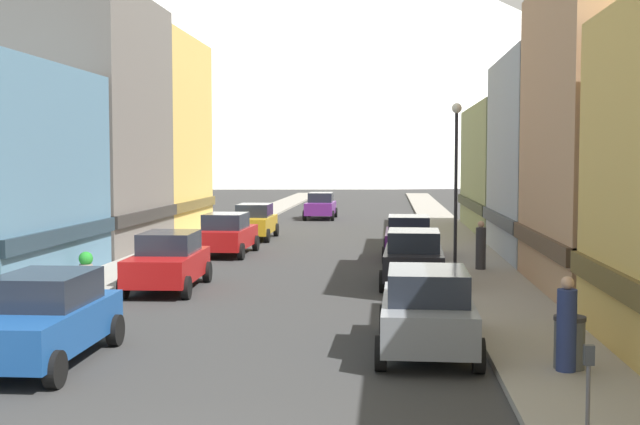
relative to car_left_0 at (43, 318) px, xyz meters
name	(u,v)px	position (x,y,z in m)	size (l,w,h in m)	color
sidewalk_left	(221,231)	(-2.45, 28.75, -0.82)	(2.50, 100.00, 0.15)	gray
sidewalk_right	(449,233)	(10.05, 28.75, -0.82)	(2.50, 100.00, 0.15)	gray
storefront_left_2	(54,129)	(-7.83, 19.25, 4.47)	(8.56, 8.72, 11.09)	#66605B
storefront_left_3	(139,139)	(-6.76, 28.05, 4.22)	(6.43, 8.81, 10.60)	#D8B259
storefront_right_2	(609,162)	(15.60, 18.16, 3.03)	(8.91, 9.14, 8.15)	#99A5B2
storefront_right_3	(545,172)	(15.26, 29.76, 2.44)	(8.23, 13.21, 6.94)	#8C9966
car_left_0	(43,318)	(0.00, 0.00, 0.00)	(2.11, 4.42, 1.78)	#19478C
car_left_1	(168,261)	(0.00, 9.13, 0.00)	(2.21, 4.47, 1.78)	#9E1111
car_left_2	(227,234)	(0.00, 18.29, 0.00)	(2.13, 4.43, 1.78)	#9E1111
car_left_3	(254,221)	(0.00, 25.21, 0.00)	(2.08, 4.41, 1.78)	#B28419
car_right_0	(427,310)	(7.60, 1.54, 0.00)	(2.13, 4.43, 1.78)	slate
car_right_1	(414,257)	(7.60, 10.75, 0.00)	(2.18, 4.45, 1.78)	black
car_right_2	(409,237)	(7.60, 17.44, 0.00)	(2.11, 4.42, 1.78)	#591E72
car_driving_0	(321,206)	(2.20, 39.45, 0.00)	(2.06, 4.40, 1.78)	#591E72
parking_meter_near	(588,378)	(9.55, -4.03, 0.11)	(0.14, 0.10, 1.33)	#595960
trash_bin_right	(569,342)	(10.15, -0.11, -0.26)	(0.59, 0.59, 0.98)	#4C5156
potted_plant_0	(86,264)	(-3.20, 10.63, -0.32)	(0.47, 0.47, 0.84)	gray
potted_plant_1	(7,290)	(-3.20, 5.04, -0.31)	(0.55, 0.55, 0.88)	#4C4C51
pedestrian_0	(481,247)	(10.05, 13.61, 0.04)	(0.36, 0.36, 1.71)	#333338
pedestrian_1	(567,327)	(10.05, -0.31, 0.06)	(0.36, 0.36, 1.75)	navy
streetlamp_right	(456,161)	(9.15, 13.56, 3.09)	(0.36, 0.36, 5.86)	black
mountain_backdrop	(295,41)	(-24.14, 253.75, 42.24)	(323.93, 323.93, 86.27)	silver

